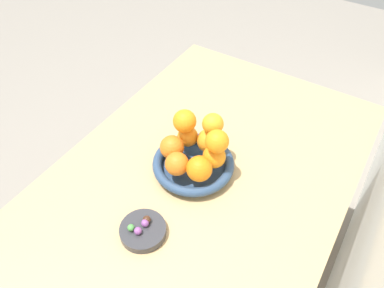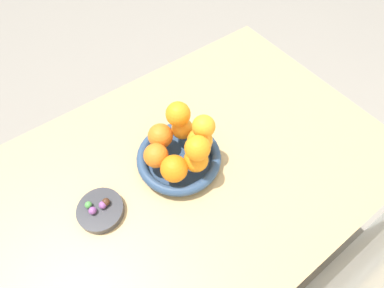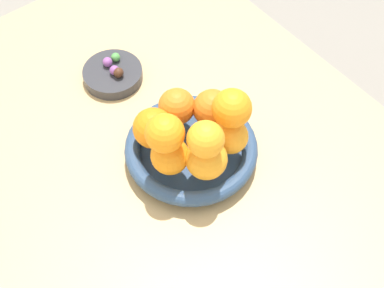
{
  "view_description": "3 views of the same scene",
  "coord_description": "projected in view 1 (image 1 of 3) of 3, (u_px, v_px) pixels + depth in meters",
  "views": [
    {
      "loc": [
        0.61,
        0.33,
        1.55
      ],
      "look_at": [
        -0.0,
        -0.05,
        0.81
      ],
      "focal_mm": 35.0,
      "sensor_mm": 36.0,
      "label": 1
    },
    {
      "loc": [
        0.24,
        0.33,
        1.45
      ],
      "look_at": [
        0.0,
        0.0,
        0.85
      ],
      "focal_mm": 28.0,
      "sensor_mm": 36.0,
      "label": 2
    },
    {
      "loc": [
        -0.44,
        0.33,
        1.58
      ],
      "look_at": [
        0.01,
        -0.02,
        0.8
      ],
      "focal_mm": 55.0,
      "sensor_mm": 36.0,
      "label": 3
    }
  ],
  "objects": [
    {
      "name": "ground_plane",
      "position": [
        201.0,
        282.0,
        1.59
      ],
      "size": [
        6.0,
        6.0,
        0.0
      ],
      "primitive_type": "plane",
      "color": "gray"
    },
    {
      "name": "dining_table",
      "position": [
        205.0,
        188.0,
        1.12
      ],
      "size": [
        1.1,
        0.76,
        0.74
      ],
      "color": "tan",
      "rests_on": "ground_plane"
    },
    {
      "name": "fruit_bowl",
      "position": [
        193.0,
        164.0,
        1.04
      ],
      "size": [
        0.23,
        0.23,
        0.04
      ],
      "color": "navy",
      "rests_on": "dining_table"
    },
    {
      "name": "candy_dish",
      "position": [
        143.0,
        231.0,
        0.91
      ],
      "size": [
        0.11,
        0.11,
        0.02
      ],
      "primitive_type": "cylinder",
      "color": "#333338",
      "rests_on": "dining_table"
    },
    {
      "name": "orange_0",
      "position": [
        177.0,
        164.0,
        0.98
      ],
      "size": [
        0.06,
        0.06,
        0.06
      ],
      "primitive_type": "sphere",
      "color": "orange",
      "rests_on": "fruit_bowl"
    },
    {
      "name": "orange_1",
      "position": [
        199.0,
        169.0,
        0.96
      ],
      "size": [
        0.07,
        0.07,
        0.07
      ],
      "primitive_type": "sphere",
      "color": "orange",
      "rests_on": "fruit_bowl"
    },
    {
      "name": "orange_2",
      "position": [
        214.0,
        157.0,
        1.0
      ],
      "size": [
        0.06,
        0.06,
        0.06
      ],
      "primitive_type": "sphere",
      "color": "orange",
      "rests_on": "fruit_bowl"
    },
    {
      "name": "orange_3",
      "position": [
        209.0,
        141.0,
        1.03
      ],
      "size": [
        0.07,
        0.07,
        0.07
      ],
      "primitive_type": "sphere",
      "color": "orange",
      "rests_on": "fruit_bowl"
    },
    {
      "name": "orange_4",
      "position": [
        188.0,
        136.0,
        1.05
      ],
      "size": [
        0.06,
        0.06,
        0.06
      ],
      "primitive_type": "sphere",
      "color": "orange",
      "rests_on": "fruit_bowl"
    },
    {
      "name": "orange_5",
      "position": [
        172.0,
        147.0,
        1.02
      ],
      "size": [
        0.07,
        0.07,
        0.07
      ],
      "primitive_type": "sphere",
      "color": "orange",
      "rests_on": "fruit_bowl"
    },
    {
      "name": "orange_6",
      "position": [
        217.0,
        141.0,
        0.95
      ],
      "size": [
        0.06,
        0.06,
        0.06
      ],
      "primitive_type": "sphere",
      "color": "orange",
      "rests_on": "orange_2"
    },
    {
      "name": "orange_7",
      "position": [
        185.0,
        121.0,
        1.01
      ],
      "size": [
        0.06,
        0.06,
        0.06
      ],
      "primitive_type": "sphere",
      "color": "orange",
      "rests_on": "orange_4"
    },
    {
      "name": "orange_8",
      "position": [
        213.0,
        124.0,
        0.99
      ],
      "size": [
        0.06,
        0.06,
        0.06
      ],
      "primitive_type": "sphere",
      "color": "orange",
      "rests_on": "orange_3"
    },
    {
      "name": "candy_ball_0",
      "position": [
        131.0,
        228.0,
        0.89
      ],
      "size": [
        0.02,
        0.02,
        0.02
      ],
      "primitive_type": "sphere",
      "color": "#4C9947",
      "rests_on": "candy_dish"
    },
    {
      "name": "candy_ball_1",
      "position": [
        138.0,
        231.0,
        0.88
      ],
      "size": [
        0.02,
        0.02,
        0.02
      ],
      "primitive_type": "sphere",
      "color": "#8C4C99",
      "rests_on": "candy_dish"
    },
    {
      "name": "candy_ball_2",
      "position": [
        145.0,
        223.0,
        0.9
      ],
      "size": [
        0.02,
        0.02,
        0.02
      ],
      "primitive_type": "sphere",
      "color": "#8C4C99",
      "rests_on": "candy_dish"
    },
    {
      "name": "candy_ball_3",
      "position": [
        147.0,
        220.0,
        0.91
      ],
      "size": [
        0.02,
        0.02,
        0.02
      ],
      "primitive_type": "sphere",
      "color": "#472819",
      "rests_on": "candy_dish"
    }
  ]
}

